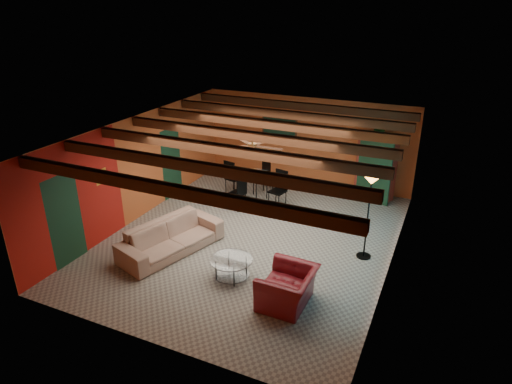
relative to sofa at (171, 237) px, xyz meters
The scene contains 11 objects.
room 2.85m from the sofa, 44.71° to the left, with size 6.52×8.01×2.71m.
sofa is the anchor object (origin of this frame).
armchair 3.20m from the sofa, 13.09° to the right, with size 1.10×0.96×0.72m, color maroon.
coffee_table 1.80m from the sofa, 12.80° to the right, with size 0.90×0.90×0.46m, color silver, non-canonical shape.
dining_table 3.50m from the sofa, 81.20° to the left, with size 2.02×2.02×1.05m, color silver, non-canonical shape.
armoire 6.23m from the sofa, 54.01° to the left, with size 1.04×0.51×1.82m, color maroon.
floor_lamp 4.44m from the sofa, 21.10° to the left, with size 0.41×0.41×2.01m, color black, non-canonical shape.
ceiling_fan 2.80m from the sofa, 42.40° to the left, with size 1.50×1.50×0.44m, color #472614, non-canonical shape.
painting 5.46m from the sofa, 84.10° to the left, with size 1.05×0.03×0.65m, color black.
potted_plant 6.44m from the sofa, 54.01° to the left, with size 0.47×0.40×0.52m, color #26661E.
vase 3.58m from the sofa, 81.20° to the left, with size 0.19×0.19×0.20m, color orange.
Camera 1 is at (4.03, -8.73, 5.39)m, focal length 31.49 mm.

